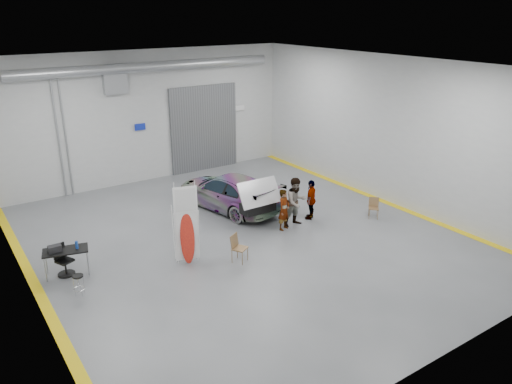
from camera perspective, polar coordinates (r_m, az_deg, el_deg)
ground at (r=17.82m, az=-1.41°, el=-5.30°), size 16.00×16.00×0.00m
room_shell at (r=18.45m, az=-4.67°, el=8.93°), size 14.02×16.18×6.01m
sedan_car at (r=20.23m, az=-3.25°, el=0.06°), size 2.97×5.19×1.41m
person_a at (r=18.24m, az=3.22°, el=-2.02°), size 0.66×0.56×1.55m
person_b at (r=18.56m, az=4.60°, el=-1.13°), size 0.92×0.72×1.87m
person_c at (r=19.26m, az=6.31°, el=-0.85°), size 0.96×0.84×1.57m
surfboard_display at (r=15.90m, az=-7.69°, el=-4.38°), size 0.75×0.36×2.74m
folding_chair_near at (r=16.15m, az=-1.89°, el=-7.02°), size 0.59×0.64×0.92m
folding_chair_far at (r=19.92m, az=13.24°, el=-2.22°), size 0.52×0.59×0.79m
shop_stool at (r=15.24m, az=-19.57°, el=-10.00°), size 0.32×0.32×0.62m
work_table at (r=16.22m, az=-21.23°, el=-6.25°), size 1.43×0.97×1.07m
office_chair at (r=16.43m, az=-21.06°, el=-7.44°), size 0.56×0.60×0.97m
trunk_lid at (r=18.25m, az=0.25°, el=0.23°), size 1.65×1.00×0.04m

